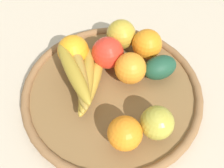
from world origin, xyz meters
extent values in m
plane|color=#C3B19A|center=(0.00, 0.00, 0.00)|extent=(2.40, 2.40, 0.00)
cylinder|color=brown|center=(0.00, 0.00, 0.01)|extent=(0.42, 0.42, 0.03)
torus|color=brown|center=(0.00, 0.00, 0.03)|extent=(0.44, 0.44, 0.02)
sphere|color=orange|center=(-0.12, 0.05, 0.08)|extent=(0.08, 0.08, 0.08)
ellipsoid|color=gold|center=(-0.05, -0.01, 0.05)|extent=(0.05, 0.19, 0.03)
ellipsoid|color=#AA862C|center=(-0.06, -0.01, 0.07)|extent=(0.09, 0.19, 0.03)
ellipsoid|color=#A98435|center=(-0.07, -0.02, 0.08)|extent=(0.13, 0.18, 0.03)
ellipsoid|color=#AC8A2A|center=(-0.08, -0.03, 0.10)|extent=(0.15, 0.15, 0.03)
sphere|color=#AB9F37|center=(0.12, -0.07, 0.07)|extent=(0.10, 0.10, 0.07)
ellipsoid|color=#1C4831|center=(0.09, 0.08, 0.06)|extent=(0.10, 0.10, 0.06)
sphere|color=orange|center=(0.03, 0.05, 0.07)|extent=(0.10, 0.10, 0.08)
sphere|color=gold|center=(-0.03, 0.14, 0.07)|extent=(0.10, 0.10, 0.08)
sphere|color=orange|center=(0.05, 0.13, 0.07)|extent=(0.10, 0.10, 0.08)
sphere|color=orange|center=(0.07, -0.12, 0.07)|extent=(0.10, 0.10, 0.07)
sphere|color=red|center=(-0.04, 0.07, 0.08)|extent=(0.10, 0.10, 0.08)
camera|label=1|loc=(0.12, -0.35, 0.57)|focal=43.68mm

